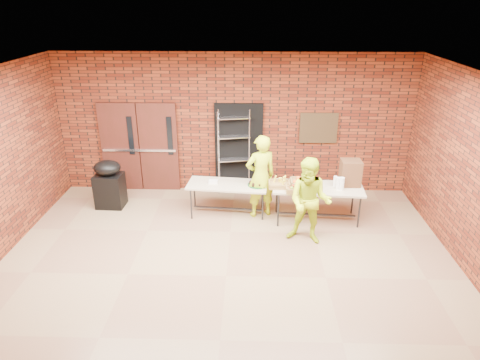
{
  "coord_description": "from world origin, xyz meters",
  "views": [
    {
      "loc": [
        0.4,
        -5.88,
        4.29
      ],
      "look_at": [
        0.19,
        1.4,
        1.14
      ],
      "focal_mm": 32.0,
      "sensor_mm": 36.0,
      "label": 1
    }
  ],
  "objects_px": {
    "volunteer_man": "(310,201)",
    "table_left": "(227,186)",
    "table_right": "(318,190)",
    "coffee_dispenser": "(350,173)",
    "covered_grill": "(109,184)",
    "wire_rack": "(234,153)",
    "volunteer_woman": "(261,177)"
  },
  "relations": [
    {
      "from": "coffee_dispenser",
      "to": "table_left",
      "type": "bearing_deg",
      "value": 177.82
    },
    {
      "from": "table_left",
      "to": "table_right",
      "type": "distance_m",
      "value": 1.86
    },
    {
      "from": "coffee_dispenser",
      "to": "volunteer_woman",
      "type": "xyz_separation_m",
      "value": [
        -1.81,
        0.04,
        -0.12
      ]
    },
    {
      "from": "table_left",
      "to": "covered_grill",
      "type": "xyz_separation_m",
      "value": [
        -2.59,
        0.27,
        -0.09
      ]
    },
    {
      "from": "coffee_dispenser",
      "to": "covered_grill",
      "type": "bearing_deg",
      "value": 175.87
    },
    {
      "from": "table_right",
      "to": "covered_grill",
      "type": "height_order",
      "value": "covered_grill"
    },
    {
      "from": "volunteer_woman",
      "to": "volunteer_man",
      "type": "height_order",
      "value": "volunteer_woman"
    },
    {
      "from": "wire_rack",
      "to": "table_left",
      "type": "xyz_separation_m",
      "value": [
        -0.09,
        -1.08,
        -0.36
      ]
    },
    {
      "from": "table_left",
      "to": "volunteer_man",
      "type": "bearing_deg",
      "value": -29.0
    },
    {
      "from": "coffee_dispenser",
      "to": "covered_grill",
      "type": "height_order",
      "value": "coffee_dispenser"
    },
    {
      "from": "table_left",
      "to": "table_right",
      "type": "xyz_separation_m",
      "value": [
        1.84,
        -0.24,
        0.05
      ]
    },
    {
      "from": "table_left",
      "to": "coffee_dispenser",
      "type": "relative_size",
      "value": 3.27
    },
    {
      "from": "wire_rack",
      "to": "table_left",
      "type": "bearing_deg",
      "value": -105.08
    },
    {
      "from": "covered_grill",
      "to": "wire_rack",
      "type": "bearing_deg",
      "value": 18.91
    },
    {
      "from": "volunteer_man",
      "to": "table_left",
      "type": "bearing_deg",
      "value": 163.27
    },
    {
      "from": "wire_rack",
      "to": "table_right",
      "type": "xyz_separation_m",
      "value": [
        1.75,
        -1.31,
        -0.31
      ]
    },
    {
      "from": "wire_rack",
      "to": "covered_grill",
      "type": "bearing_deg",
      "value": -173.45
    },
    {
      "from": "table_left",
      "to": "volunteer_woman",
      "type": "bearing_deg",
      "value": 0.78
    },
    {
      "from": "volunteer_woman",
      "to": "coffee_dispenser",
      "type": "bearing_deg",
      "value": 157.3
    },
    {
      "from": "wire_rack",
      "to": "volunteer_man",
      "type": "distance_m",
      "value": 2.62
    },
    {
      "from": "table_right",
      "to": "coffee_dispenser",
      "type": "relative_size",
      "value": 3.53
    },
    {
      "from": "coffee_dispenser",
      "to": "volunteer_man",
      "type": "xyz_separation_m",
      "value": [
        -0.93,
        -0.99,
        -0.17
      ]
    },
    {
      "from": "covered_grill",
      "to": "volunteer_man",
      "type": "relative_size",
      "value": 0.64
    },
    {
      "from": "table_left",
      "to": "volunteer_woman",
      "type": "relative_size",
      "value": 0.97
    },
    {
      "from": "wire_rack",
      "to": "volunteer_man",
      "type": "bearing_deg",
      "value": -65.74
    },
    {
      "from": "table_right",
      "to": "coffee_dispenser",
      "type": "bearing_deg",
      "value": 16.0
    },
    {
      "from": "table_left",
      "to": "volunteer_woman",
      "type": "height_order",
      "value": "volunteer_woman"
    },
    {
      "from": "volunteer_man",
      "to": "covered_grill",
      "type": "bearing_deg",
      "value": 179.79
    },
    {
      "from": "wire_rack",
      "to": "table_right",
      "type": "height_order",
      "value": "wire_rack"
    },
    {
      "from": "volunteer_man",
      "to": "table_right",
      "type": "bearing_deg",
      "value": 89.86
    },
    {
      "from": "table_left",
      "to": "volunteer_woman",
      "type": "xyz_separation_m",
      "value": [
        0.69,
        -0.06,
        0.26
      ]
    },
    {
      "from": "table_left",
      "to": "coffee_dispenser",
      "type": "height_order",
      "value": "coffee_dispenser"
    }
  ]
}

